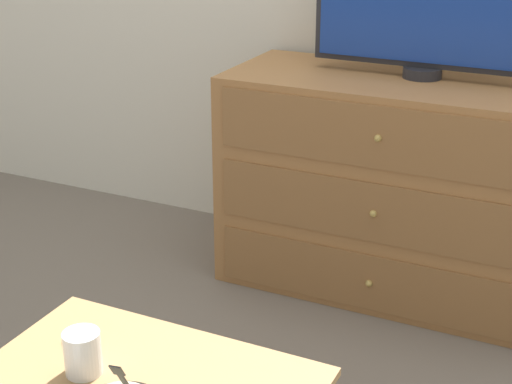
# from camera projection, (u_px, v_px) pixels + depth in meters

# --- Properties ---
(ground_plane) EXTENTS (12.00, 12.00, 0.00)m
(ground_plane) POSITION_uv_depth(u_px,v_px,m) (404.00, 251.00, 3.20)
(ground_plane) COLOR #70665B
(dresser) EXTENTS (1.21, 0.53, 0.78)m
(dresser) POSITION_uv_depth(u_px,v_px,m) (396.00, 187.00, 2.80)
(dresser) COLOR #9E6B3D
(dresser) RESTS_ON ground_plane
(drink_cup) EXTENTS (0.08, 0.08, 0.10)m
(drink_cup) POSITION_uv_depth(u_px,v_px,m) (83.00, 355.00, 1.72)
(drink_cup) COLOR beige
(drink_cup) RESTS_ON coffee_table
(remote_control) EXTENTS (0.13, 0.10, 0.02)m
(remote_control) POSITION_uv_depth(u_px,v_px,m) (79.00, 350.00, 1.80)
(remote_control) COLOR #38383D
(remote_control) RESTS_ON coffee_table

